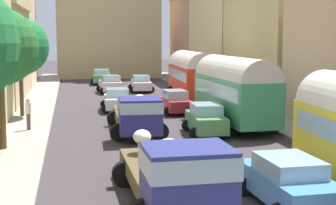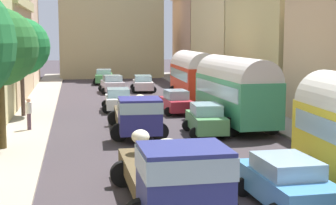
{
  "view_description": "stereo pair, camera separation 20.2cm",
  "coord_description": "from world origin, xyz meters",
  "px_view_note": "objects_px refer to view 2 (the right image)",
  "views": [
    {
      "loc": [
        -4.82,
        -8.29,
        5.22
      ],
      "look_at": [
        0.0,
        16.9,
        1.87
      ],
      "focal_mm": 54.74,
      "sensor_mm": 36.0,
      "label": 1
    },
    {
      "loc": [
        -4.63,
        -8.33,
        5.22
      ],
      "look_at": [
        0.0,
        16.9,
        1.87
      ],
      "focal_mm": 54.74,
      "sensor_mm": 36.0,
      "label": 2
    }
  ],
  "objects_px": {
    "parked_bus_1": "(235,88)",
    "car_2": "(104,77)",
    "car_3": "(286,182)",
    "car_1": "(112,84)",
    "car_4": "(206,119)",
    "parked_bus_2": "(193,74)",
    "car_0": "(118,99)",
    "cargo_truck_1": "(137,114)",
    "car_6": "(143,83)",
    "pedestrian_1": "(29,113)",
    "car_5": "(176,102)",
    "cargo_truck_0": "(173,173)"
  },
  "relations": [
    {
      "from": "parked_bus_1",
      "to": "car_2",
      "type": "height_order",
      "value": "parked_bus_1"
    },
    {
      "from": "car_2",
      "to": "car_3",
      "type": "height_order",
      "value": "car_2"
    },
    {
      "from": "car_1",
      "to": "car_4",
      "type": "height_order",
      "value": "car_4"
    },
    {
      "from": "parked_bus_2",
      "to": "car_0",
      "type": "relative_size",
      "value": 2.1
    },
    {
      "from": "car_1",
      "to": "cargo_truck_1",
      "type": "bearing_deg",
      "value": -90.65
    },
    {
      "from": "cargo_truck_1",
      "to": "car_1",
      "type": "height_order",
      "value": "cargo_truck_1"
    },
    {
      "from": "car_1",
      "to": "car_6",
      "type": "bearing_deg",
      "value": 13.37
    },
    {
      "from": "parked_bus_2",
      "to": "car_6",
      "type": "distance_m",
      "value": 8.46
    },
    {
      "from": "car_4",
      "to": "car_6",
      "type": "bearing_deg",
      "value": 91.25
    },
    {
      "from": "car_0",
      "to": "car_4",
      "type": "distance_m",
      "value": 10.43
    },
    {
      "from": "car_1",
      "to": "parked_bus_1",
      "type": "bearing_deg",
      "value": -73.71
    },
    {
      "from": "parked_bus_1",
      "to": "car_1",
      "type": "distance_m",
      "value": 19.98
    },
    {
      "from": "cargo_truck_1",
      "to": "car_6",
      "type": "height_order",
      "value": "cargo_truck_1"
    },
    {
      "from": "car_1",
      "to": "car_3",
      "type": "relative_size",
      "value": 0.9
    },
    {
      "from": "car_4",
      "to": "car_6",
      "type": "distance_m",
      "value": 21.76
    },
    {
      "from": "parked_bus_2",
      "to": "pedestrian_1",
      "type": "xyz_separation_m",
      "value": [
        -11.85,
        -11.58,
        -1.12
      ]
    },
    {
      "from": "car_0",
      "to": "car_2",
      "type": "height_order",
      "value": "car_2"
    },
    {
      "from": "car_5",
      "to": "parked_bus_2",
      "type": "bearing_deg",
      "value": 67.29
    },
    {
      "from": "parked_bus_1",
      "to": "car_2",
      "type": "relative_size",
      "value": 1.86
    },
    {
      "from": "cargo_truck_0",
      "to": "cargo_truck_1",
      "type": "xyz_separation_m",
      "value": [
        0.41,
        12.04,
        -0.07
      ]
    },
    {
      "from": "parked_bus_2",
      "to": "car_3",
      "type": "height_order",
      "value": "parked_bus_2"
    },
    {
      "from": "cargo_truck_0",
      "to": "parked_bus_1",
      "type": "bearing_deg",
      "value": 65.28
    },
    {
      "from": "cargo_truck_1",
      "to": "car_6",
      "type": "distance_m",
      "value": 21.57
    },
    {
      "from": "car_0",
      "to": "car_6",
      "type": "relative_size",
      "value": 0.88
    },
    {
      "from": "cargo_truck_0",
      "to": "car_1",
      "type": "height_order",
      "value": "cargo_truck_0"
    },
    {
      "from": "car_3",
      "to": "car_5",
      "type": "bearing_deg",
      "value": 88.7
    },
    {
      "from": "car_3",
      "to": "car_0",
      "type": "bearing_deg",
      "value": 98.76
    },
    {
      "from": "parked_bus_2",
      "to": "pedestrian_1",
      "type": "distance_m",
      "value": 16.61
    },
    {
      "from": "car_2",
      "to": "car_6",
      "type": "bearing_deg",
      "value": -68.94
    },
    {
      "from": "car_1",
      "to": "car_5",
      "type": "xyz_separation_m",
      "value": [
        3.3,
        -13.39,
        -0.03
      ]
    },
    {
      "from": "cargo_truck_1",
      "to": "pedestrian_1",
      "type": "relative_size",
      "value": 3.97
    },
    {
      "from": "cargo_truck_0",
      "to": "car_3",
      "type": "height_order",
      "value": "cargo_truck_0"
    },
    {
      "from": "car_3",
      "to": "car_6",
      "type": "distance_m",
      "value": 33.45
    },
    {
      "from": "car_1",
      "to": "car_6",
      "type": "distance_m",
      "value": 3.01
    },
    {
      "from": "car_1",
      "to": "car_4",
      "type": "distance_m",
      "value": 21.33
    },
    {
      "from": "cargo_truck_0",
      "to": "car_5",
      "type": "height_order",
      "value": "cargo_truck_0"
    },
    {
      "from": "car_5",
      "to": "pedestrian_1",
      "type": "relative_size",
      "value": 1.98
    },
    {
      "from": "parked_bus_1",
      "to": "parked_bus_2",
      "type": "xyz_separation_m",
      "value": [
        0.35,
        12.06,
        -0.03
      ]
    },
    {
      "from": "cargo_truck_0",
      "to": "car_0",
      "type": "relative_size",
      "value": 1.79
    },
    {
      "from": "car_1",
      "to": "car_6",
      "type": "xyz_separation_m",
      "value": [
        2.92,
        0.7,
        -0.04
      ]
    },
    {
      "from": "parked_bus_1",
      "to": "car_4",
      "type": "bearing_deg",
      "value": -138.6
    },
    {
      "from": "car_4",
      "to": "pedestrian_1",
      "type": "xyz_separation_m",
      "value": [
        -9.31,
        2.41,
        0.26
      ]
    },
    {
      "from": "cargo_truck_0",
      "to": "car_2",
      "type": "height_order",
      "value": "cargo_truck_0"
    },
    {
      "from": "car_1",
      "to": "pedestrian_1",
      "type": "bearing_deg",
      "value": -107.57
    },
    {
      "from": "car_2",
      "to": "car_3",
      "type": "xyz_separation_m",
      "value": [
        3.11,
        -41.71,
        -0.02
      ]
    },
    {
      "from": "car_1",
      "to": "pedestrian_1",
      "type": "relative_size",
      "value": 2.04
    },
    {
      "from": "car_6",
      "to": "pedestrian_1",
      "type": "distance_m",
      "value": 21.27
    },
    {
      "from": "parked_bus_1",
      "to": "cargo_truck_0",
      "type": "relative_size",
      "value": 1.16
    },
    {
      "from": "car_3",
      "to": "car_5",
      "type": "relative_size",
      "value": 1.15
    },
    {
      "from": "parked_bus_2",
      "to": "cargo_truck_1",
      "type": "relative_size",
      "value": 1.12
    }
  ]
}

